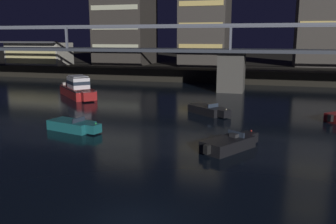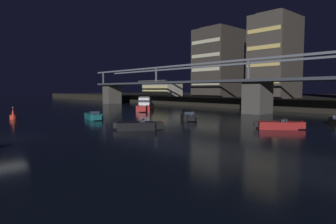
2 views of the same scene
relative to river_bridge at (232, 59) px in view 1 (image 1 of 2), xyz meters
name	(u,v)px [view 1 (image 1 of 2)]	position (x,y,z in m)	size (l,w,h in m)	color
far_riverbank	(249,62)	(0.00, 48.01, -3.50)	(240.00, 80.00, 2.20)	black
river_bridge	(232,59)	(0.00, 0.00, 0.00)	(103.83, 6.40, 9.38)	#4C4944
tower_west_low	(125,18)	(-23.83, 19.05, 6.94)	(10.44, 11.25, 18.98)	#38332D
tower_west_tall	(206,15)	(-7.11, 19.00, 7.25)	(8.74, 10.79, 19.60)	#423D38
waterfront_pavilion	(39,54)	(-39.83, 11.91, -0.16)	(12.40, 7.40, 4.70)	#B2AD9E
cabin_cruiser_near_left	(78,89)	(-18.63, -10.52, -3.55)	(7.95, 7.88, 2.79)	maroon
speedboat_near_center	(209,110)	(-0.58, -16.67, -4.18)	(4.65, 4.06, 1.16)	black
speedboat_near_right	(73,126)	(-10.33, -26.05, -4.18)	(5.19, 2.72, 1.16)	#196066
speedboat_mid_center	(230,143)	(2.69, -27.72, -4.18)	(3.76, 4.81, 1.16)	black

